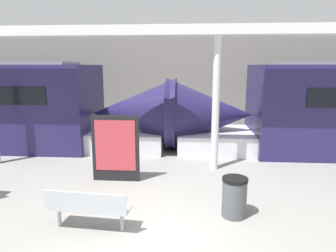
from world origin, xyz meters
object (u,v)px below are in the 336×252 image
object	(u,v)px
trash_bin	(234,197)
poster_board	(116,148)
support_column_near	(216,105)
bench_near	(88,206)

from	to	relation	value
trash_bin	poster_board	size ratio (longest dim) A/B	0.46
poster_board	support_column_near	xyz separation A→B (m)	(2.71, 1.18, 1.04)
support_column_near	poster_board	bearing A→B (deg)	-156.49
poster_board	trash_bin	bearing A→B (deg)	-31.18
bench_near	trash_bin	distance (m)	2.91
trash_bin	support_column_near	bearing A→B (deg)	93.56
poster_board	support_column_near	bearing A→B (deg)	23.51
trash_bin	poster_board	world-z (taller)	poster_board
bench_near	poster_board	size ratio (longest dim) A/B	0.89
trash_bin	poster_board	distance (m)	3.42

